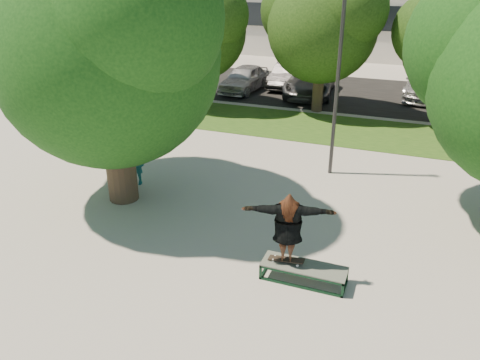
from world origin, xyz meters
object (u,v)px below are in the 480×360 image
at_px(grind_box, 304,273).
at_px(car_silver_a, 244,78).
at_px(lamppost, 338,76).
at_px(tree_left, 106,41).
at_px(car_grey, 310,82).
at_px(car_silver_b, 426,83).
at_px(bystander, 133,155).
at_px(car_dark, 288,75).

height_order(grind_box, car_silver_a, car_silver_a).
bearing_deg(lamppost, grind_box, -84.25).
bearing_deg(tree_left, lamppost, 36.42).
xyz_separation_m(lamppost, car_silver_a, (-6.50, 9.36, -2.46)).
height_order(tree_left, grind_box, tree_left).
bearing_deg(car_grey, grind_box, -83.61).
height_order(tree_left, car_silver_b, tree_left).
distance_m(bystander, car_silver_b, 16.61).
height_order(car_dark, car_silver_b, car_silver_b).
bearing_deg(tree_left, bystander, 101.49).
bearing_deg(grind_box, tree_left, 160.87).
relative_size(grind_box, car_grey, 0.36).
xyz_separation_m(car_silver_a, car_grey, (3.50, 0.41, 0.01)).
bearing_deg(bystander, car_grey, 62.05).
xyz_separation_m(lamppost, bystander, (-5.48, -2.98, -2.21)).
xyz_separation_m(lamppost, car_silver_b, (2.65, 11.50, -2.44)).
distance_m(car_silver_a, car_dark, 2.63).
relative_size(car_grey, car_silver_b, 1.02).
bearing_deg(lamppost, car_silver_a, 124.78).
xyz_separation_m(bystander, car_silver_b, (8.13, 14.48, -0.23)).
xyz_separation_m(lamppost, grind_box, (0.60, -5.95, -2.96)).
distance_m(grind_box, bystander, 6.81).
relative_size(grind_box, bystander, 0.95).
xyz_separation_m(bystander, car_grey, (2.48, 12.75, -0.25)).
bearing_deg(car_silver_a, car_dark, 46.56).
bearing_deg(car_silver_b, bystander, -116.99).
distance_m(car_dark, car_grey, 2.10).
height_order(grind_box, car_dark, car_dark).
xyz_separation_m(grind_box, bystander, (-6.08, 2.97, 0.76)).
relative_size(car_dark, car_silver_b, 0.82).
xyz_separation_m(bystander, car_silver_a, (-1.02, 12.34, -0.26)).
distance_m(tree_left, car_silver_b, 17.72).
bearing_deg(car_silver_a, car_silver_b, 16.70).
bearing_deg(car_silver_a, tree_left, -81.30).
bearing_deg(car_grey, car_dark, 132.22).
distance_m(car_silver_a, car_grey, 3.52).
height_order(grind_box, bystander, bystander).
height_order(bystander, car_grey, bystander).
relative_size(lamppost, car_silver_b, 1.24).
distance_m(lamppost, grind_box, 6.67).
xyz_separation_m(lamppost, car_grey, (-3.00, 9.77, -2.45)).
xyz_separation_m(tree_left, car_dark, (0.72, 15.06, -3.76)).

